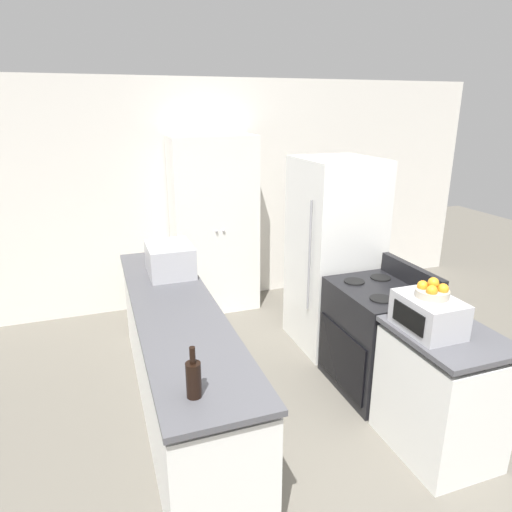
{
  "coord_description": "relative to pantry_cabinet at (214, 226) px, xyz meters",
  "views": [
    {
      "loc": [
        -1.27,
        -1.59,
        2.29
      ],
      "look_at": [
        0.0,
        1.96,
        1.05
      ],
      "focal_mm": 32.0,
      "sensor_mm": 36.0,
      "label": 1
    }
  ],
  "objects": [
    {
      "name": "fruit_bowl",
      "position": [
        0.72,
        -2.75,
        0.18
      ],
      "size": [
        0.21,
        0.21,
        0.13
      ],
      "color": "#B2A893",
      "rests_on": "toaster_oven"
    },
    {
      "name": "microwave",
      "position": [
        -0.69,
        -1.13,
        0.03
      ],
      "size": [
        0.38,
        0.47,
        0.27
      ],
      "color": "#B2B2B7",
      "rests_on": "counter_left"
    },
    {
      "name": "wall_back",
      "position": [
        0.02,
        0.29,
        0.3
      ],
      "size": [
        7.0,
        0.06,
        2.6
      ],
      "color": "silver",
      "rests_on": "ground_plane"
    },
    {
      "name": "pantry_cabinet",
      "position": [
        0.0,
        0.0,
        0.0
      ],
      "size": [
        0.94,
        0.5,
        2.0
      ],
      "color": "white",
      "rests_on": "ground_plane"
    },
    {
      "name": "counter_right",
      "position": [
        0.82,
        -2.84,
        -0.57
      ],
      "size": [
        0.6,
        0.75,
        0.9
      ],
      "color": "silver",
      "rests_on": "ground_plane"
    },
    {
      "name": "counter_left",
      "position": [
        -0.77,
        -1.82,
        -0.57
      ],
      "size": [
        0.6,
        2.78,
        0.9
      ],
      "color": "silver",
      "rests_on": "ground_plane"
    },
    {
      "name": "wine_bottle",
      "position": [
        -0.88,
        -2.95,
        0.0
      ],
      "size": [
        0.08,
        0.08,
        0.28
      ],
      "color": "black",
      "rests_on": "counter_left"
    },
    {
      "name": "toaster_oven",
      "position": [
        0.7,
        -2.76,
        0.02
      ],
      "size": [
        0.31,
        0.43,
        0.23
      ],
      "color": "#B2B2B7",
      "rests_on": "counter_right"
    },
    {
      "name": "refrigerator",
      "position": [
        0.87,
        -1.21,
        -0.08
      ],
      "size": [
        0.72,
        0.79,
        1.85
      ],
      "color": "white",
      "rests_on": "ground_plane"
    },
    {
      "name": "stove",
      "position": [
        0.84,
        -2.04,
        -0.54
      ],
      "size": [
        0.66,
        0.8,
        1.06
      ],
      "color": "black",
      "rests_on": "ground_plane"
    }
  ]
}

